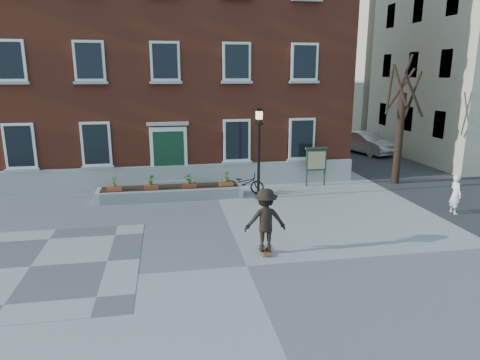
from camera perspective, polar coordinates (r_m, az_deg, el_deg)
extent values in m
plane|color=gray|center=(12.28, 0.91, -11.41)|extent=(100.00, 100.00, 0.00)
cube|color=#505153|center=(13.58, -26.16, -10.33)|extent=(6.00, 6.00, 0.01)
imported|color=black|center=(19.25, 0.55, -0.44)|extent=(1.88, 1.06, 0.94)
imported|color=silver|center=(30.24, 16.37, 4.80)|extent=(2.81, 4.69, 1.46)
imported|color=white|center=(18.39, 26.81, -1.69)|extent=(0.40, 0.59, 1.55)
cube|color=brown|center=(24.90, -10.02, 15.48)|extent=(18.00, 10.00, 12.00)
cube|color=#9E9F99|center=(20.33, -9.34, 0.39)|extent=(18.00, 0.24, 1.10)
cube|color=#A1A09B|center=(20.31, -9.28, -0.93)|extent=(2.60, 0.80, 0.20)
cube|color=gray|center=(20.41, -9.31, -0.28)|extent=(2.20, 0.50, 0.20)
cube|color=white|center=(20.14, -9.46, 3.46)|extent=(1.70, 0.12, 2.50)
cube|color=#123320|center=(20.11, -9.45, 3.15)|extent=(1.40, 0.06, 2.30)
cube|color=#A8A8A2|center=(19.90, -9.62, 7.40)|extent=(1.90, 0.25, 0.15)
cube|color=white|center=(21.00, -27.30, 4.04)|extent=(1.30, 0.10, 2.00)
cube|color=black|center=(20.95, -27.34, 4.01)|extent=(1.08, 0.04, 1.78)
cube|color=#AAABA6|center=(21.12, -27.03, 1.18)|extent=(1.44, 0.20, 0.12)
cube|color=white|center=(20.78, -28.43, 13.84)|extent=(1.30, 0.10, 1.70)
cube|color=black|center=(20.73, -28.48, 13.84)|extent=(1.08, 0.04, 1.48)
cube|color=#969691|center=(20.72, -28.19, 11.34)|extent=(1.44, 0.20, 0.12)
cube|color=white|center=(20.27, -18.63, 4.56)|extent=(1.30, 0.10, 2.00)
cube|color=black|center=(20.22, -18.65, 4.54)|extent=(1.08, 0.04, 1.78)
cube|color=#9C9C97|center=(20.40, -18.42, 1.60)|extent=(1.44, 0.20, 0.12)
cube|color=silver|center=(20.04, -19.45, 14.75)|extent=(1.30, 0.10, 1.70)
cube|color=black|center=(19.99, -19.48, 14.76)|extent=(1.08, 0.04, 1.48)
cube|color=#979792|center=(19.98, -19.27, 12.15)|extent=(1.44, 0.20, 0.12)
cube|color=silver|center=(19.80, -9.96, 15.34)|extent=(1.30, 0.10, 1.70)
cube|color=black|center=(19.75, -9.96, 15.34)|extent=(1.08, 0.04, 1.48)
cube|color=#9D9D98|center=(19.74, -9.84, 12.70)|extent=(1.44, 0.20, 0.12)
cube|color=white|center=(20.30, -0.42, 5.30)|extent=(1.30, 0.10, 2.00)
cube|color=black|center=(20.25, -0.40, 5.28)|extent=(1.08, 0.04, 1.78)
cube|color=#A8A8A3|center=(20.43, -0.39, 2.34)|extent=(1.44, 0.20, 0.12)
cube|color=silver|center=(20.07, -0.44, 15.52)|extent=(1.30, 0.10, 1.70)
cube|color=black|center=(20.02, -0.42, 15.52)|extent=(1.08, 0.04, 1.48)
cube|color=#A1A19C|center=(20.01, -0.41, 12.92)|extent=(1.44, 0.20, 0.12)
cube|color=silver|center=(21.05, 8.24, 5.47)|extent=(1.30, 0.10, 2.00)
cube|color=black|center=(21.01, 8.28, 5.45)|extent=(1.08, 0.04, 1.78)
cube|color=#ABACA6|center=(21.18, 8.19, 2.61)|extent=(1.44, 0.20, 0.12)
cube|color=white|center=(20.83, 8.60, 15.31)|extent=(1.30, 0.10, 1.70)
cube|color=black|center=(20.79, 8.64, 15.31)|extent=(1.08, 0.04, 1.48)
cube|color=#9D9D98|center=(20.77, 8.56, 12.80)|extent=(1.44, 0.20, 0.12)
cube|color=#9F9F9A|center=(21.02, 8.94, 22.66)|extent=(1.44, 0.20, 0.12)
cube|color=#B6B6B2|center=(18.78, -9.23, -1.69)|extent=(6.20, 1.10, 0.50)
cube|color=#B2B2B2|center=(18.24, -9.20, -2.16)|extent=(5.80, 0.02, 0.40)
cube|color=black|center=(18.71, -9.26, -0.95)|extent=(5.80, 0.90, 0.06)
cube|color=#994121|center=(18.57, -16.37, -1.14)|extent=(0.60, 0.25, 0.20)
imported|color=#326C20|center=(18.50, -16.44, -0.17)|extent=(0.24, 0.24, 0.45)
cube|color=brown|center=(18.46, -11.74, -0.95)|extent=(0.60, 0.25, 0.20)
imported|color=#356B20|center=(18.38, -11.79, 0.03)|extent=(0.25, 0.25, 0.45)
cube|color=maroon|center=(18.46, -6.78, -0.75)|extent=(0.60, 0.25, 0.20)
imported|color=#275D1C|center=(18.38, -6.81, 0.23)|extent=(0.40, 0.40, 0.45)
cube|color=#994721|center=(18.61, -1.86, -0.54)|extent=(0.60, 0.25, 0.20)
imported|color=#2F5C1B|center=(18.53, -1.87, 0.44)|extent=(0.25, 0.25, 0.45)
cylinder|color=black|center=(22.12, 20.43, 5.15)|extent=(0.36, 0.36, 4.40)
cylinder|color=#322216|center=(22.19, 22.05, 10.47)|extent=(0.12, 1.12, 2.23)
cylinder|color=#322116|center=(22.45, 20.66, 11.30)|extent=(1.18, 0.49, 1.97)
cylinder|color=black|center=(21.98, 19.35, 11.35)|extent=(0.88, 1.14, 2.35)
cylinder|color=black|center=(21.57, 20.59, 11.69)|extent=(0.60, 0.77, 1.90)
cylinder|color=black|center=(21.50, 22.21, 10.25)|extent=(1.39, 0.55, 1.95)
cylinder|color=black|center=(22.10, 21.33, 13.35)|extent=(0.43, 0.48, 1.58)
cube|color=#353537|center=(32.57, 15.96, 4.16)|extent=(8.00, 36.00, 0.01)
cube|color=beige|center=(42.02, 19.38, 14.92)|extent=(10.00, 11.00, 13.00)
cube|color=black|center=(26.59, 25.07, 6.72)|extent=(0.08, 1.00, 1.50)
cube|color=black|center=(29.26, 21.53, 7.61)|extent=(0.08, 1.00, 1.50)
cube|color=black|center=(32.03, 18.58, 8.32)|extent=(0.08, 1.00, 1.50)
cube|color=black|center=(26.45, 25.83, 13.81)|extent=(0.08, 1.00, 1.50)
cube|color=black|center=(29.13, 22.12, 14.05)|extent=(0.08, 1.00, 1.50)
cube|color=black|center=(31.91, 19.05, 14.22)|extent=(0.08, 1.00, 1.50)
cube|color=black|center=(26.71, 26.60, 20.65)|extent=(0.08, 1.00, 1.50)
cube|color=black|center=(29.37, 22.73, 20.28)|extent=(0.08, 1.00, 1.50)
cube|color=black|center=(32.12, 19.53, 19.92)|extent=(0.08, 1.00, 1.50)
cylinder|color=black|center=(18.61, 2.45, -2.14)|extent=(0.32, 0.32, 0.20)
cylinder|color=black|center=(18.25, 2.50, 2.39)|extent=(0.12, 0.12, 3.20)
cone|color=black|center=(17.98, 2.56, 7.86)|extent=(0.40, 0.40, 0.30)
cube|color=#FFF5BB|center=(17.96, 2.57, 8.65)|extent=(0.24, 0.24, 0.34)
cone|color=black|center=(17.93, 2.58, 9.45)|extent=(0.40, 0.40, 0.16)
cylinder|color=#172E22|center=(20.70, 8.92, 1.65)|extent=(0.08, 0.08, 1.80)
cylinder|color=#172E20|center=(21.00, 11.25, 1.72)|extent=(0.08, 0.08, 1.80)
cube|color=#1A3424|center=(20.78, 10.13, 2.63)|extent=(1.00, 0.10, 1.00)
cube|color=#CAC182|center=(20.72, 10.19, 2.60)|extent=(0.85, 0.02, 0.85)
cube|color=#35302D|center=(20.68, 10.20, 4.18)|extent=(1.10, 0.16, 0.10)
cube|color=brown|center=(13.13, 3.34, -9.39)|extent=(0.22, 0.78, 0.03)
cylinder|color=black|center=(12.88, 3.22, -10.05)|extent=(0.03, 0.05, 0.05)
cylinder|color=black|center=(12.92, 4.01, -9.99)|extent=(0.03, 0.05, 0.05)
cylinder|color=black|center=(13.38, 2.68, -9.09)|extent=(0.03, 0.05, 0.05)
cylinder|color=black|center=(13.41, 3.44, -9.04)|extent=(0.03, 0.05, 0.05)
imported|color=black|center=(12.77, 3.40, -5.35)|extent=(1.28, 0.77, 1.93)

